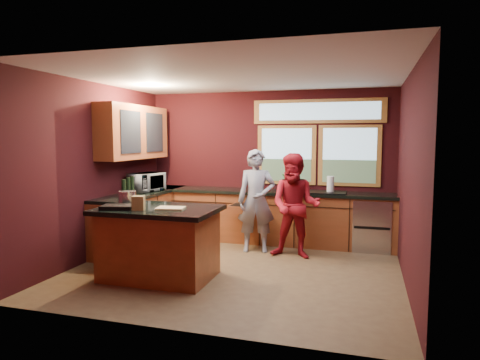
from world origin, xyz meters
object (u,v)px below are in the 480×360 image
at_px(island, 159,242).
at_px(person_red, 295,206).
at_px(stock_pot, 127,198).
at_px(cutting_board, 171,208).
at_px(person_grey, 256,201).

bearing_deg(island, person_red, 43.16).
height_order(island, stock_pot, stock_pot).
height_order(cutting_board, stock_pot, stock_pot).
distance_m(cutting_board, stock_pot, 0.78).
bearing_deg(person_red, stock_pot, -145.11).
relative_size(cutting_board, stock_pot, 1.46).
bearing_deg(person_grey, person_red, -27.98).
bearing_deg(island, cutting_board, -14.04).
xyz_separation_m(person_red, stock_pot, (-2.12, -1.32, 0.22)).
bearing_deg(stock_pot, cutting_board, -14.93).
bearing_deg(cutting_board, stock_pot, 165.07).
bearing_deg(person_red, person_grey, 167.56).
height_order(person_grey, cutting_board, person_grey).
relative_size(person_red, cutting_board, 4.64).
height_order(person_grey, stock_pot, person_grey).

